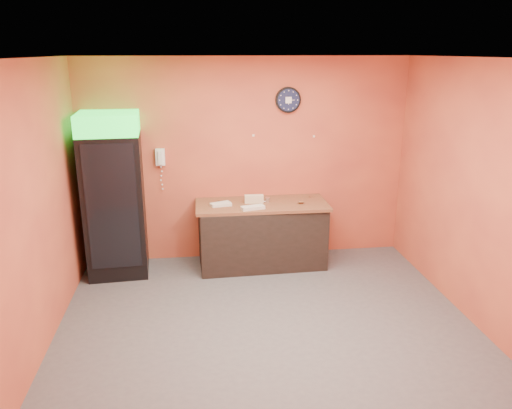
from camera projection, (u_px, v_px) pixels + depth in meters
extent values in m
plane|color=#47474C|center=(267.00, 325.00, 5.44)|extent=(4.50, 4.50, 0.00)
cube|color=#D3613B|center=(246.00, 161.00, 6.92)|extent=(4.50, 0.02, 2.80)
cube|color=#D3613B|center=(35.00, 211.00, 4.75)|extent=(0.02, 4.00, 2.80)
cube|color=#D3613B|center=(477.00, 194.00, 5.30)|extent=(0.02, 4.00, 2.80)
cube|color=white|center=(269.00, 58.00, 4.61)|extent=(4.50, 4.00, 0.02)
cube|color=black|center=(115.00, 205.00, 6.51)|extent=(0.79, 0.79, 1.86)
cube|color=#1CEE35|center=(108.00, 123.00, 6.20)|extent=(0.79, 0.79, 0.27)
cube|color=black|center=(108.00, 208.00, 6.13)|extent=(0.62, 0.06, 1.60)
cube|color=black|center=(262.00, 235.00, 6.87)|extent=(1.72, 0.80, 0.85)
cylinder|color=black|center=(288.00, 100.00, 6.73)|extent=(0.35, 0.05, 0.35)
cylinder|color=#0F1433|center=(288.00, 100.00, 6.70)|extent=(0.30, 0.01, 0.30)
cube|color=white|center=(289.00, 100.00, 6.69)|extent=(0.08, 0.00, 0.08)
cube|color=white|center=(160.00, 157.00, 6.71)|extent=(0.12, 0.07, 0.23)
cube|color=white|center=(160.00, 158.00, 6.66)|extent=(0.05, 0.04, 0.19)
cube|color=brown|center=(262.00, 205.00, 6.74)|extent=(1.79, 0.78, 0.04)
cube|color=beige|center=(254.00, 201.00, 6.75)|extent=(0.26, 0.10, 0.05)
cube|color=beige|center=(254.00, 197.00, 6.73)|extent=(0.26, 0.10, 0.05)
cube|color=beige|center=(222.00, 205.00, 6.61)|extent=(0.27, 0.14, 0.04)
cube|color=beige|center=(253.00, 208.00, 6.48)|extent=(0.32, 0.19, 0.04)
cube|color=beige|center=(220.00, 204.00, 6.64)|extent=(0.29, 0.20, 0.04)
cylinder|color=silver|center=(267.00, 200.00, 6.78)|extent=(0.06, 0.06, 0.06)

